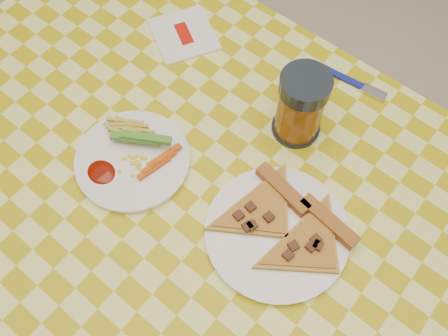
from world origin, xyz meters
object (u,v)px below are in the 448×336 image
at_px(table, 201,214).
at_px(drink_glass, 301,106).
at_px(plate_right, 277,233).
at_px(plate_left, 133,161).

height_order(table, drink_glass, drink_glass).
distance_m(table, drink_glass, 0.27).
bearing_deg(plate_right, drink_glass, 116.81).
xyz_separation_m(table, drink_glass, (0.05, 0.22, 0.15)).
bearing_deg(plate_left, table, 9.08).
height_order(table, plate_left, plate_left).
xyz_separation_m(plate_right, drink_glass, (-0.10, 0.19, 0.07)).
bearing_deg(table, plate_right, 11.87).
bearing_deg(drink_glass, table, -101.88).
xyz_separation_m(table, plate_right, (0.14, 0.03, 0.08)).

